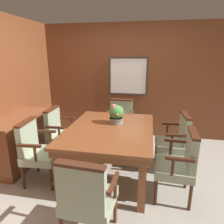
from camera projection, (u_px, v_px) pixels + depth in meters
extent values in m
plane|color=#A39E93|center=(107.00, 180.00, 2.97)|extent=(14.00, 14.00, 0.00)
cube|color=brown|center=(125.00, 81.00, 4.43)|extent=(7.20, 0.06, 2.45)
cube|color=white|center=(128.00, 76.00, 4.34)|extent=(0.77, 0.01, 0.75)
cube|color=#38332D|center=(128.00, 58.00, 4.23)|extent=(0.84, 0.02, 0.04)
cube|color=#38332D|center=(128.00, 94.00, 4.45)|extent=(0.84, 0.02, 0.03)
cube|color=#38332D|center=(110.00, 76.00, 4.41)|extent=(0.04, 0.02, 0.75)
cube|color=#38332D|center=(147.00, 77.00, 4.27)|extent=(0.04, 0.02, 0.75)
cube|color=brown|center=(59.00, 175.00, 2.48)|extent=(0.09, 0.09, 0.72)
cube|color=brown|center=(142.00, 185.00, 2.29)|extent=(0.09, 0.09, 0.72)
cube|color=brown|center=(91.00, 133.00, 3.78)|extent=(0.09, 0.09, 0.72)
cube|color=brown|center=(145.00, 138.00, 3.60)|extent=(0.09, 0.09, 0.72)
cube|color=brown|center=(110.00, 134.00, 2.95)|extent=(1.17, 1.53, 0.09)
cube|color=brown|center=(110.00, 129.00, 2.93)|extent=(1.23, 1.59, 0.04)
cylinder|color=#472314|center=(156.00, 173.00, 2.84)|extent=(0.04, 0.04, 0.35)
cylinder|color=#472314|center=(156.00, 192.00, 2.44)|extent=(0.04, 0.04, 0.35)
cylinder|color=#472314|center=(186.00, 177.00, 2.75)|extent=(0.04, 0.04, 0.35)
cylinder|color=#472314|center=(190.00, 197.00, 2.35)|extent=(0.04, 0.04, 0.35)
cube|color=#93A384|center=(173.00, 168.00, 2.54)|extent=(0.48, 0.51, 0.11)
cube|color=#93A384|center=(191.00, 151.00, 2.42)|extent=(0.10, 0.45, 0.43)
cube|color=#472314|center=(194.00, 133.00, 2.35)|extent=(0.11, 0.45, 0.03)
cylinder|color=#472314|center=(171.00, 148.00, 2.73)|extent=(0.04, 0.04, 0.22)
cube|color=#472314|center=(177.00, 141.00, 2.69)|extent=(0.32, 0.05, 0.04)
cylinder|color=#472314|center=(173.00, 167.00, 2.26)|extent=(0.04, 0.04, 0.22)
cube|color=#472314|center=(180.00, 159.00, 2.22)|extent=(0.32, 0.05, 0.04)
cylinder|color=#472314|center=(156.00, 151.00, 3.48)|extent=(0.04, 0.04, 0.35)
cylinder|color=#472314|center=(158.00, 164.00, 3.07)|extent=(0.04, 0.04, 0.35)
cylinder|color=#472314|center=(180.00, 152.00, 3.43)|extent=(0.04, 0.04, 0.35)
cylinder|color=#472314|center=(185.00, 166.00, 3.02)|extent=(0.04, 0.04, 0.35)
cube|color=#93A384|center=(171.00, 145.00, 3.19)|extent=(0.49, 0.51, 0.11)
cube|color=#93A384|center=(185.00, 130.00, 3.09)|extent=(0.11, 0.45, 0.43)
cube|color=#472314|center=(186.00, 116.00, 3.03)|extent=(0.11, 0.45, 0.03)
cylinder|color=#472314|center=(167.00, 130.00, 3.39)|extent=(0.04, 0.04, 0.22)
cube|color=#472314|center=(172.00, 124.00, 3.35)|extent=(0.32, 0.05, 0.04)
cylinder|color=#472314|center=(172.00, 142.00, 2.91)|extent=(0.04, 0.04, 0.22)
cube|color=#472314|center=(177.00, 135.00, 2.87)|extent=(0.32, 0.05, 0.04)
cylinder|color=#472314|center=(51.00, 179.00, 2.70)|extent=(0.04, 0.04, 0.35)
cylinder|color=#472314|center=(62.00, 163.00, 3.11)|extent=(0.04, 0.04, 0.35)
cylinder|color=#472314|center=(23.00, 177.00, 2.74)|extent=(0.04, 0.04, 0.35)
cylinder|color=#472314|center=(37.00, 161.00, 3.15)|extent=(0.04, 0.04, 0.35)
cube|color=#93A384|center=(42.00, 155.00, 2.86)|extent=(0.50, 0.53, 0.11)
cube|color=#93A384|center=(27.00, 137.00, 2.80)|extent=(0.12, 0.45, 0.43)
cube|color=#472314|center=(25.00, 122.00, 2.74)|extent=(0.13, 0.46, 0.03)
cylinder|color=#472314|center=(35.00, 154.00, 2.57)|extent=(0.04, 0.04, 0.22)
cube|color=#472314|center=(29.00, 146.00, 2.55)|extent=(0.32, 0.06, 0.04)
cylinder|color=#472314|center=(51.00, 138.00, 3.05)|extent=(0.04, 0.04, 0.22)
cube|color=#472314|center=(46.00, 131.00, 3.03)|extent=(0.32, 0.06, 0.04)
cylinder|color=#472314|center=(71.00, 156.00, 3.33)|extent=(0.04, 0.04, 0.35)
cylinder|color=#472314|center=(79.00, 145.00, 3.73)|extent=(0.04, 0.04, 0.35)
cylinder|color=#472314|center=(49.00, 154.00, 3.39)|extent=(0.04, 0.04, 0.35)
cylinder|color=#472314|center=(59.00, 143.00, 3.80)|extent=(0.04, 0.04, 0.35)
cube|color=#93A384|center=(64.00, 137.00, 3.50)|extent=(0.47, 0.50, 0.11)
cube|color=#93A384|center=(53.00, 122.00, 3.45)|extent=(0.09, 0.45, 0.43)
cube|color=#472314|center=(51.00, 109.00, 3.39)|extent=(0.10, 0.45, 0.03)
cylinder|color=#472314|center=(59.00, 134.00, 3.21)|extent=(0.04, 0.04, 0.22)
cube|color=#472314|center=(55.00, 127.00, 3.19)|extent=(0.32, 0.04, 0.04)
cylinder|color=#472314|center=(71.00, 124.00, 3.69)|extent=(0.04, 0.04, 0.22)
cube|color=#472314|center=(67.00, 118.00, 3.67)|extent=(0.32, 0.04, 0.04)
cylinder|color=#472314|center=(107.00, 140.00, 3.95)|extent=(0.04, 0.04, 0.35)
cylinder|color=#472314|center=(129.00, 141.00, 3.87)|extent=(0.04, 0.04, 0.35)
cylinder|color=#472314|center=(111.00, 132.00, 4.33)|extent=(0.04, 0.04, 0.35)
cylinder|color=#472314|center=(131.00, 134.00, 4.25)|extent=(0.04, 0.04, 0.35)
cube|color=#93A384|center=(120.00, 126.00, 4.04)|extent=(0.50, 0.47, 0.11)
cube|color=#93A384|center=(121.00, 111.00, 4.14)|extent=(0.45, 0.09, 0.43)
cube|color=#472314|center=(121.00, 100.00, 4.08)|extent=(0.45, 0.09, 0.03)
cylinder|color=#472314|center=(107.00, 118.00, 4.01)|extent=(0.04, 0.04, 0.22)
cube|color=#472314|center=(108.00, 112.00, 4.04)|extent=(0.04, 0.32, 0.04)
cylinder|color=#472314|center=(132.00, 120.00, 3.91)|extent=(0.04, 0.04, 0.22)
cube|color=#472314|center=(133.00, 113.00, 3.95)|extent=(0.04, 0.32, 0.04)
cylinder|color=#472314|center=(115.00, 209.00, 2.18)|extent=(0.04, 0.04, 0.35)
cylinder|color=#472314|center=(79.00, 202.00, 2.28)|extent=(0.04, 0.04, 0.35)
cube|color=#93A384|center=(90.00, 200.00, 1.98)|extent=(0.52, 0.49, 0.11)
cube|color=#93A384|center=(81.00, 189.00, 1.73)|extent=(0.45, 0.11, 0.43)
cube|color=#472314|center=(80.00, 166.00, 1.66)|extent=(0.45, 0.12, 0.03)
cylinder|color=#472314|center=(115.00, 188.00, 1.90)|extent=(0.04, 0.04, 0.22)
cube|color=#472314|center=(113.00, 183.00, 1.81)|extent=(0.06, 0.32, 0.04)
cylinder|color=#472314|center=(67.00, 180.00, 2.02)|extent=(0.04, 0.04, 0.22)
cube|color=#472314|center=(63.00, 175.00, 1.93)|extent=(0.06, 0.32, 0.04)
cylinder|color=gray|center=(116.00, 121.00, 3.10)|extent=(0.20, 0.20, 0.09)
cylinder|color=gray|center=(116.00, 118.00, 3.09)|extent=(0.22, 0.22, 0.02)
sphere|color=#427F3D|center=(116.00, 112.00, 3.06)|extent=(0.22, 0.22, 0.22)
sphere|color=#EE6965|center=(119.00, 108.00, 3.14)|extent=(0.04, 0.04, 0.04)
sphere|color=#DB5670|center=(115.00, 107.00, 3.00)|extent=(0.04, 0.04, 0.04)
sphere|color=#DB5C5F|center=(115.00, 105.00, 3.06)|extent=(0.04, 0.04, 0.04)
sphere|color=#DF4F5B|center=(114.00, 108.00, 2.99)|extent=(0.04, 0.04, 0.04)
sphere|color=#E26462|center=(117.00, 115.00, 2.97)|extent=(0.04, 0.04, 0.04)
sphere|color=#D65C61|center=(114.00, 109.00, 3.15)|extent=(0.04, 0.04, 0.04)
sphere|color=#E2585A|center=(122.00, 109.00, 3.09)|extent=(0.04, 0.04, 0.04)
sphere|color=#E1586A|center=(114.00, 106.00, 3.09)|extent=(0.05, 0.05, 0.05)
sphere|color=#EE6358|center=(113.00, 106.00, 3.06)|extent=(0.06, 0.06, 0.06)
sphere|color=#D3645B|center=(112.00, 107.00, 3.10)|extent=(0.05, 0.05, 0.05)
cube|color=brown|center=(21.00, 140.00, 3.37)|extent=(0.49, 1.22, 0.80)
cube|color=brown|center=(18.00, 117.00, 3.26)|extent=(0.51, 1.25, 0.02)
sphere|color=#4C422D|center=(33.00, 129.00, 3.27)|extent=(0.03, 0.03, 0.03)
sphere|color=#4C422D|center=(25.00, 154.00, 3.09)|extent=(0.03, 0.03, 0.03)
sphere|color=#4C422D|center=(44.00, 139.00, 3.61)|extent=(0.03, 0.03, 0.03)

